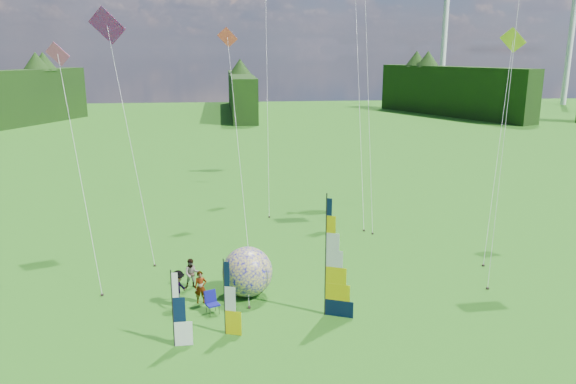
{
  "coord_description": "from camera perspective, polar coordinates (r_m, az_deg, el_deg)",
  "views": [
    {
      "loc": [
        -3.83,
        -19.79,
        11.59
      ],
      "look_at": [
        -1.0,
        4.0,
        5.5
      ],
      "focal_mm": 35.0,
      "sensor_mm": 36.0,
      "label": 1
    }
  ],
  "objects": [
    {
      "name": "spectator_a",
      "position": [
        26.96,
        -8.87,
        -9.54
      ],
      "size": [
        0.6,
        0.42,
        1.57
      ],
      "primitive_type": "imported",
      "rotation": [
        0.0,
        0.0,
        0.07
      ],
      "color": "#66594C",
      "rests_on": "ground"
    },
    {
      "name": "kite_whale",
      "position": [
        41.69,
        7.27,
        10.4
      ],
      "size": [
        10.35,
        15.79,
        17.72
      ],
      "primitive_type": null,
      "rotation": [
        0.0,
        0.0,
        0.4
      ],
      "color": "black",
      "rests_on": "ground"
    },
    {
      "name": "treeline_ring",
      "position": [
        21.54,
        3.93,
        -6.41
      ],
      "size": [
        210.0,
        210.0,
        8.0
      ],
      "primitive_type": null,
      "color": "black",
      "rests_on": "ground"
    },
    {
      "name": "kite_rainbow_delta",
      "position": [
        33.75,
        -15.88,
        6.68
      ],
      "size": [
        8.62,
        11.77,
        14.91
      ],
      "primitive_type": null,
      "rotation": [
        0.0,
        0.0,
        -0.2
      ],
      "color": "#F10014",
      "rests_on": "ground"
    },
    {
      "name": "small_kite_orange",
      "position": [
        38.99,
        8.2,
        10.21
      ],
      "size": [
        5.07,
        10.97,
        17.87
      ],
      "primitive_type": null,
      "rotation": [
        0.0,
        0.0,
        0.15
      ],
      "color": "#E94F13",
      "rests_on": "ground"
    },
    {
      "name": "turbine_left",
      "position": [
        136.53,
        26.84,
        14.22
      ],
      "size": [
        8.0,
        1.2,
        30.0
      ],
      "primitive_type": null,
      "color": "silver",
      "rests_on": "ground"
    },
    {
      "name": "side_banner_far",
      "position": [
        23.14,
        -11.64,
        -11.67
      ],
      "size": [
        0.94,
        0.1,
        3.17
      ],
      "primitive_type": null,
      "rotation": [
        0.0,
        0.0,
        0.0
      ],
      "color": "white",
      "rests_on": "ground"
    },
    {
      "name": "ground",
      "position": [
        23.25,
        3.75,
        -15.67
      ],
      "size": [
        220.0,
        220.0,
        0.0
      ],
      "primitive_type": "plane",
      "color": "#2C7121",
      "rests_on": "ground"
    },
    {
      "name": "small_kite_green",
      "position": [
        43.4,
        -2.13,
        10.68
      ],
      "size": [
        4.78,
        12.97,
        17.77
      ],
      "primitive_type": null,
      "rotation": [
        0.0,
        0.0,
        0.12
      ],
      "color": "green",
      "rests_on": "ground"
    },
    {
      "name": "feather_banner_main",
      "position": [
        24.82,
        3.85,
        -6.7
      ],
      "size": [
        1.38,
        0.68,
        5.45
      ],
      "primitive_type": null,
      "rotation": [
        0.0,
        0.0,
        -0.42
      ],
      "color": "#091636",
      "rests_on": "ground"
    },
    {
      "name": "small_kite_yellow",
      "position": [
        35.48,
        20.75,
        5.51
      ],
      "size": [
        10.28,
        11.88,
        13.51
      ],
      "primitive_type": null,
      "rotation": [
        0.0,
        0.0,
        -0.39
      ],
      "color": "#FFF42D",
      "rests_on": "ground"
    },
    {
      "name": "turbine_right",
      "position": [
        131.26,
        15.62,
        15.25
      ],
      "size": [
        8.0,
        1.2,
        30.0
      ],
      "primitive_type": null,
      "color": "silver",
      "rests_on": "ground"
    },
    {
      "name": "kite_parafoil",
      "position": [
        30.81,
        21.33,
        7.71
      ],
      "size": [
        8.46,
        10.28,
        17.18
      ],
      "primitive_type": null,
      "rotation": [
        0.0,
        0.0,
        -0.14
      ],
      "color": "#B12138",
      "rests_on": "ground"
    },
    {
      "name": "small_kite_pink",
      "position": [
        30.82,
        -20.59,
        3.33
      ],
      "size": [
        6.33,
        9.7,
        12.46
      ],
      "primitive_type": null,
      "rotation": [
        0.0,
        0.0,
        -0.15
      ],
      "color": "#F14E8F",
      "rests_on": "ground"
    },
    {
      "name": "spectator_c",
      "position": [
        26.77,
        -11.08,
        -9.61
      ],
      "size": [
        0.81,
        1.21,
        1.76
      ],
      "primitive_type": "imported",
      "rotation": [
        0.0,
        0.0,
        1.19
      ],
      "color": "#66594C",
      "rests_on": "ground"
    },
    {
      "name": "spectator_d",
      "position": [
        28.33,
        -4.45,
        -8.01
      ],
      "size": [
        1.05,
        1.0,
        1.75
      ],
      "primitive_type": "imported",
      "rotation": [
        0.0,
        0.0,
        2.42
      ],
      "color": "#66594C",
      "rests_on": "ground"
    },
    {
      "name": "camp_chair",
      "position": [
        25.97,
        -7.68,
        -11.1
      ],
      "size": [
        0.79,
        0.79,
        1.04
      ],
      "primitive_type": null,
      "rotation": [
        0.0,
        0.0,
        0.41
      ],
      "color": "#0C0D65",
      "rests_on": "ground"
    },
    {
      "name": "side_banner_left",
      "position": [
        23.72,
        -6.48,
        -10.68
      ],
      "size": [
        0.89,
        0.39,
        3.25
      ],
      "primitive_type": null,
      "rotation": [
        0.0,
        0.0,
        -0.34
      ],
      "color": "yellow",
      "rests_on": "ground"
    },
    {
      "name": "bol_inflatable",
      "position": [
        27.33,
        -4.15,
        -8.08
      ],
      "size": [
        2.96,
        2.96,
        2.43
      ],
      "primitive_type": "sphere",
      "rotation": [
        0.0,
        0.0,
        0.25
      ],
      "color": "#030096",
      "rests_on": "ground"
    },
    {
      "name": "small_kite_red",
      "position": [
        36.17,
        -5.21,
        6.6
      ],
      "size": [
        3.7,
        12.06,
        13.6
      ],
      "primitive_type": null,
      "rotation": [
        0.0,
        0.0,
        0.05
      ],
      "color": "#E24736",
      "rests_on": "ground"
    },
    {
      "name": "spectator_b",
      "position": [
        28.61,
        -9.76,
        -8.17
      ],
      "size": [
        0.77,
        0.41,
        1.54
      ],
      "primitive_type": "imported",
      "rotation": [
        0.0,
        0.0,
        0.05
      ],
      "color": "#66594C",
      "rests_on": "ground"
    }
  ]
}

